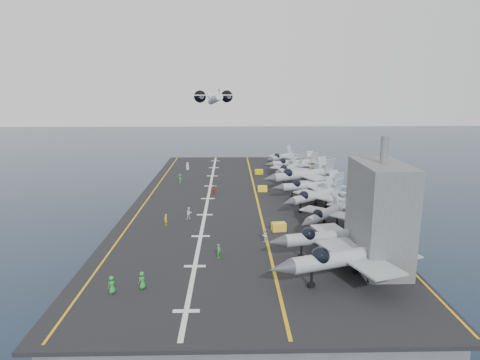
{
  "coord_description": "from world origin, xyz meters",
  "views": [
    {
      "loc": [
        -1.86,
        -75.96,
        30.82
      ],
      "look_at": [
        0.0,
        4.0,
        13.0
      ],
      "focal_mm": 32.0,
      "sensor_mm": 36.0,
      "label": 1
    }
  ],
  "objects_px": {
    "island_superstructure": "(380,202)",
    "fighter_jet_0": "(350,255)",
    "transport_plane": "(215,99)",
    "tow_cart_a": "(279,227)"
  },
  "relations": [
    {
      "from": "island_superstructure",
      "to": "fighter_jet_0",
      "type": "bearing_deg",
      "value": -136.39
    },
    {
      "from": "island_superstructure",
      "to": "transport_plane",
      "type": "relative_size",
      "value": 0.64
    },
    {
      "from": "tow_cart_a",
      "to": "island_superstructure",
      "type": "bearing_deg",
      "value": -50.48
    },
    {
      "from": "island_superstructure",
      "to": "transport_plane",
      "type": "xyz_separation_m",
      "value": [
        -21.35,
        85.42,
        8.72
      ]
    },
    {
      "from": "transport_plane",
      "to": "fighter_jet_0",
      "type": "bearing_deg",
      "value": -79.17
    },
    {
      "from": "fighter_jet_0",
      "to": "tow_cart_a",
      "type": "bearing_deg",
      "value": 109.56
    },
    {
      "from": "fighter_jet_0",
      "to": "transport_plane",
      "type": "bearing_deg",
      "value": 100.83
    },
    {
      "from": "island_superstructure",
      "to": "fighter_jet_0",
      "type": "xyz_separation_m",
      "value": [
        -4.24,
        -4.04,
        -4.63
      ]
    },
    {
      "from": "tow_cart_a",
      "to": "transport_plane",
      "type": "distance_m",
      "value": 75.84
    },
    {
      "from": "fighter_jet_0",
      "to": "tow_cart_a",
      "type": "xyz_separation_m",
      "value": [
        -5.73,
        16.12,
        -2.28
      ]
    }
  ]
}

